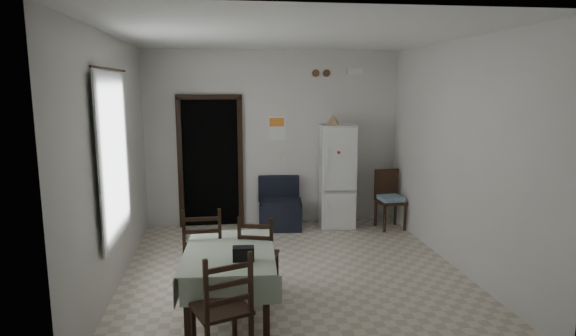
# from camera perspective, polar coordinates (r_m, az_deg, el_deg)

# --- Properties ---
(ground) EXTENTS (4.50, 4.50, 0.00)m
(ground) POSITION_cam_1_polar(r_m,az_deg,el_deg) (6.20, 0.64, -12.25)
(ground) COLOR beige
(ground) RESTS_ON ground
(ceiling) EXTENTS (4.20, 4.50, 0.02)m
(ceiling) POSITION_cam_1_polar(r_m,az_deg,el_deg) (5.77, 0.70, 15.48)
(ceiling) COLOR white
(ceiling) RESTS_ON ground
(wall_back) EXTENTS (4.20, 0.02, 2.90)m
(wall_back) POSITION_cam_1_polar(r_m,az_deg,el_deg) (8.03, -1.71, 3.53)
(wall_back) COLOR silver
(wall_back) RESTS_ON ground
(wall_front) EXTENTS (4.20, 0.02, 2.90)m
(wall_front) POSITION_cam_1_polar(r_m,az_deg,el_deg) (3.65, 5.92, -4.25)
(wall_front) COLOR silver
(wall_front) RESTS_ON ground
(wall_left) EXTENTS (0.02, 4.50, 2.90)m
(wall_left) POSITION_cam_1_polar(r_m,az_deg,el_deg) (5.89, -19.99, 0.61)
(wall_left) COLOR silver
(wall_left) RESTS_ON ground
(wall_right) EXTENTS (0.02, 4.50, 2.90)m
(wall_right) POSITION_cam_1_polar(r_m,az_deg,el_deg) (6.46, 19.42, 1.43)
(wall_right) COLOR silver
(wall_right) RESTS_ON ground
(doorway) EXTENTS (1.06, 0.52, 2.22)m
(doorway) POSITION_cam_1_polar(r_m,az_deg,el_deg) (8.24, -9.13, 0.84)
(doorway) COLOR black
(doorway) RESTS_ON ground
(window_recess) EXTENTS (0.10, 1.20, 1.60)m
(window_recess) POSITION_cam_1_polar(r_m,az_deg,el_deg) (5.69, -20.96, 1.27)
(window_recess) COLOR silver
(window_recess) RESTS_ON ground
(curtain) EXTENTS (0.02, 1.45, 1.85)m
(curtain) POSITION_cam_1_polar(r_m,az_deg,el_deg) (5.66, -19.88, 1.30)
(curtain) COLOR silver
(curtain) RESTS_ON ground
(curtain_rod) EXTENTS (0.02, 1.60, 0.02)m
(curtain_rod) POSITION_cam_1_polar(r_m,az_deg,el_deg) (5.61, -20.35, 10.94)
(curtain_rod) COLOR black
(curtain_rod) RESTS_ON ground
(calendar) EXTENTS (0.28, 0.02, 0.40)m
(calendar) POSITION_cam_1_polar(r_m,az_deg,el_deg) (8.00, -1.35, 4.74)
(calendar) COLOR white
(calendar) RESTS_ON ground
(calendar_image) EXTENTS (0.24, 0.01, 0.14)m
(calendar_image) POSITION_cam_1_polar(r_m,az_deg,el_deg) (7.99, -1.34, 5.45)
(calendar_image) COLOR orange
(calendar_image) RESTS_ON ground
(light_switch) EXTENTS (0.08, 0.02, 0.12)m
(light_switch) POSITION_cam_1_polar(r_m,az_deg,el_deg) (8.08, -0.63, 1.07)
(light_switch) COLOR beige
(light_switch) RESTS_ON ground
(vent_left) EXTENTS (0.12, 0.03, 0.12)m
(vent_left) POSITION_cam_1_polar(r_m,az_deg,el_deg) (8.07, 3.31, 11.16)
(vent_left) COLOR brown
(vent_left) RESTS_ON ground
(vent_right) EXTENTS (0.12, 0.03, 0.12)m
(vent_right) POSITION_cam_1_polar(r_m,az_deg,el_deg) (8.11, 4.58, 11.14)
(vent_right) COLOR brown
(vent_right) RESTS_ON ground
(emergency_light) EXTENTS (0.25, 0.07, 0.09)m
(emergency_light) POSITION_cam_1_polar(r_m,az_deg,el_deg) (8.20, 7.90, 11.28)
(emergency_light) COLOR white
(emergency_light) RESTS_ON ground
(fridge) EXTENTS (0.59, 0.59, 1.69)m
(fridge) POSITION_cam_1_polar(r_m,az_deg,el_deg) (7.98, 5.78, -0.94)
(fridge) COLOR silver
(fridge) RESTS_ON ground
(tan_cone) EXTENTS (0.22, 0.22, 0.18)m
(tan_cone) POSITION_cam_1_polar(r_m,az_deg,el_deg) (7.87, 5.36, 5.79)
(tan_cone) COLOR tan
(tan_cone) RESTS_ON fridge
(navy_seat) EXTENTS (0.76, 0.74, 0.83)m
(navy_seat) POSITION_cam_1_polar(r_m,az_deg,el_deg) (7.91, -0.89, -4.20)
(navy_seat) COLOR black
(navy_seat) RESTS_ON ground
(corner_chair) EXTENTS (0.45, 0.45, 0.96)m
(corner_chair) POSITION_cam_1_polar(r_m,az_deg,el_deg) (8.03, 12.07, -3.73)
(corner_chair) COLOR black
(corner_chair) RESTS_ON ground
(dining_table) EXTENTS (0.97, 1.40, 0.70)m
(dining_table) POSITION_cam_1_polar(r_m,az_deg,el_deg) (5.04, -6.90, -13.39)
(dining_table) COLOR #9FAF96
(dining_table) RESTS_ON ground
(black_bag) EXTENTS (0.21, 0.13, 0.13)m
(black_bag) POSITION_cam_1_polar(r_m,az_deg,el_deg) (4.61, -5.30, -10.07)
(black_bag) COLOR black
(black_bag) RESTS_ON dining_table
(dining_chair_far_left) EXTENTS (0.45, 0.45, 1.03)m
(dining_chair_far_left) POSITION_cam_1_polar(r_m,az_deg,el_deg) (5.52, -10.06, -9.55)
(dining_chair_far_left) COLOR black
(dining_chair_far_left) RESTS_ON ground
(dining_chair_far_right) EXTENTS (0.50, 0.50, 0.95)m
(dining_chair_far_right) POSITION_cam_1_polar(r_m,az_deg,el_deg) (5.43, -3.48, -10.20)
(dining_chair_far_right) COLOR black
(dining_chair_far_right) RESTS_ON ground
(dining_chair_near_head) EXTENTS (0.56, 0.56, 1.02)m
(dining_chair_near_head) POSITION_cam_1_polar(r_m,az_deg,el_deg) (4.20, -7.91, -15.99)
(dining_chair_near_head) COLOR black
(dining_chair_near_head) RESTS_ON ground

